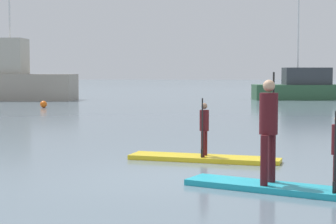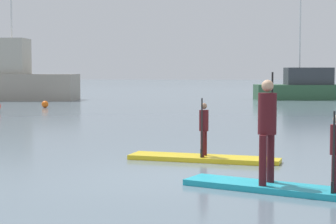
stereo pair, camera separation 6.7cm
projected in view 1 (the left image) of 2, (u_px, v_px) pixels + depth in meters
name	position (u px, v px, depth m)	size (l,w,h in m)	color
ground_plane	(179.00, 177.00, 10.96)	(240.00, 240.00, 0.00)	slate
paddleboard_near	(204.00, 158.00, 12.90)	(3.35, 1.37, 0.10)	gold
paddler_child_solo	(204.00, 126.00, 12.83)	(0.24, 0.40, 1.27)	#4C1419
paddleboard_far	(286.00, 189.00, 9.58)	(3.34, 1.99, 0.10)	#1E9EB2
paddler_adult	(269.00, 124.00, 9.67)	(0.40, 0.49, 1.83)	#4C1419
fishing_boat_green_midground	(312.00, 88.00, 40.13)	(8.26, 3.16, 7.61)	#2D5638
mooring_buoy_near	(44.00, 104.00, 31.33)	(0.37, 0.37, 0.37)	orange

